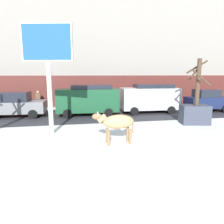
{
  "coord_description": "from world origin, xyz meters",
  "views": [
    {
      "loc": [
        -2.13,
        -7.09,
        3.1
      ],
      "look_at": [
        -0.08,
        3.67,
        1.1
      ],
      "focal_mm": 33.09,
      "sensor_mm": 36.0,
      "label": 1
    }
  ],
  "objects_px": {
    "car_silver_van": "(150,98)",
    "pedestrian_near_billboard": "(38,101)",
    "bare_tree_left_lot": "(197,89)",
    "dumpster": "(194,114)",
    "cow_tan": "(117,122)",
    "car_darkgreen_van": "(88,99)",
    "car_navy_hatchback": "(207,100)",
    "car_grey_sedan": "(16,105)",
    "billboard": "(47,49)"
  },
  "relations": [
    {
      "from": "billboard",
      "to": "car_darkgreen_van",
      "type": "height_order",
      "value": "billboard"
    },
    {
      "from": "car_navy_hatchback",
      "to": "dumpster",
      "type": "height_order",
      "value": "car_navy_hatchback"
    },
    {
      "from": "car_silver_van",
      "to": "car_navy_hatchback",
      "type": "relative_size",
      "value": 1.31
    },
    {
      "from": "cow_tan",
      "to": "billboard",
      "type": "height_order",
      "value": "billboard"
    },
    {
      "from": "cow_tan",
      "to": "car_grey_sedan",
      "type": "relative_size",
      "value": 0.45
    },
    {
      "from": "car_grey_sedan",
      "to": "car_navy_hatchback",
      "type": "height_order",
      "value": "car_navy_hatchback"
    },
    {
      "from": "car_navy_hatchback",
      "to": "bare_tree_left_lot",
      "type": "height_order",
      "value": "bare_tree_left_lot"
    },
    {
      "from": "car_grey_sedan",
      "to": "bare_tree_left_lot",
      "type": "relative_size",
      "value": 1.05
    },
    {
      "from": "cow_tan",
      "to": "billboard",
      "type": "xyz_separation_m",
      "value": [
        -3.06,
        2.21,
        3.32
      ]
    },
    {
      "from": "cow_tan",
      "to": "bare_tree_left_lot",
      "type": "xyz_separation_m",
      "value": [
        5.66,
        2.78,
        1.22
      ]
    },
    {
      "from": "pedestrian_near_billboard",
      "to": "bare_tree_left_lot",
      "type": "xyz_separation_m",
      "value": [
        10.48,
        -6.81,
        1.34
      ]
    },
    {
      "from": "billboard",
      "to": "bare_tree_left_lot",
      "type": "height_order",
      "value": "billboard"
    },
    {
      "from": "car_darkgreen_van",
      "to": "car_navy_hatchback",
      "type": "distance_m",
      "value": 10.02
    },
    {
      "from": "car_navy_hatchback",
      "to": "pedestrian_near_billboard",
      "type": "height_order",
      "value": "car_navy_hatchback"
    },
    {
      "from": "bare_tree_left_lot",
      "to": "cow_tan",
      "type": "bearing_deg",
      "value": -153.85
    },
    {
      "from": "car_darkgreen_van",
      "to": "bare_tree_left_lot",
      "type": "relative_size",
      "value": 1.15
    },
    {
      "from": "cow_tan",
      "to": "dumpster",
      "type": "bearing_deg",
      "value": 26.96
    },
    {
      "from": "car_silver_van",
      "to": "car_grey_sedan",
      "type": "bearing_deg",
      "value": 178.88
    },
    {
      "from": "car_silver_van",
      "to": "dumpster",
      "type": "distance_m",
      "value": 4.49
    },
    {
      "from": "bare_tree_left_lot",
      "to": "dumpster",
      "type": "xyz_separation_m",
      "value": [
        -0.02,
        0.09,
        -1.62
      ]
    },
    {
      "from": "car_darkgreen_van",
      "to": "dumpster",
      "type": "bearing_deg",
      "value": -32.36
    },
    {
      "from": "cow_tan",
      "to": "pedestrian_near_billboard",
      "type": "xyz_separation_m",
      "value": [
        -4.82,
        9.59,
        -0.11
      ]
    },
    {
      "from": "car_darkgreen_van",
      "to": "pedestrian_near_billboard",
      "type": "height_order",
      "value": "car_darkgreen_van"
    },
    {
      "from": "cow_tan",
      "to": "car_darkgreen_van",
      "type": "xyz_separation_m",
      "value": [
        -0.77,
        6.94,
        0.25
      ]
    },
    {
      "from": "car_grey_sedan",
      "to": "dumpster",
      "type": "distance_m",
      "value": 12.52
    },
    {
      "from": "car_silver_van",
      "to": "bare_tree_left_lot",
      "type": "relative_size",
      "value": 1.15
    },
    {
      "from": "car_navy_hatchback",
      "to": "car_silver_van",
      "type": "bearing_deg",
      "value": 176.26
    },
    {
      "from": "cow_tan",
      "to": "car_grey_sedan",
      "type": "xyz_separation_m",
      "value": [
        -6.06,
        7.29,
        -0.09
      ]
    },
    {
      "from": "cow_tan",
      "to": "car_navy_hatchback",
      "type": "height_order",
      "value": "car_navy_hatchback"
    },
    {
      "from": "car_darkgreen_van",
      "to": "car_silver_van",
      "type": "distance_m",
      "value": 5.03
    },
    {
      "from": "car_navy_hatchback",
      "to": "bare_tree_left_lot",
      "type": "distance_m",
      "value": 5.51
    },
    {
      "from": "billboard",
      "to": "car_silver_van",
      "type": "xyz_separation_m",
      "value": [
        7.31,
        4.88,
        -3.07
      ]
    },
    {
      "from": "car_silver_van",
      "to": "dumpster",
      "type": "relative_size",
      "value": 2.75
    },
    {
      "from": "bare_tree_left_lot",
      "to": "car_navy_hatchback",
      "type": "bearing_deg",
      "value": 48.08
    },
    {
      "from": "billboard",
      "to": "car_grey_sedan",
      "type": "relative_size",
      "value": 1.3
    },
    {
      "from": "billboard",
      "to": "car_grey_sedan",
      "type": "xyz_separation_m",
      "value": [
        -3.0,
        5.08,
        -3.41
      ]
    },
    {
      "from": "car_silver_van",
      "to": "bare_tree_left_lot",
      "type": "xyz_separation_m",
      "value": [
        1.41,
        -4.31,
        0.98
      ]
    },
    {
      "from": "billboard",
      "to": "car_silver_van",
      "type": "relative_size",
      "value": 1.19
    },
    {
      "from": "billboard",
      "to": "bare_tree_left_lot",
      "type": "relative_size",
      "value": 1.37
    },
    {
      "from": "car_grey_sedan",
      "to": "billboard",
      "type": "bearing_deg",
      "value": -59.41
    },
    {
      "from": "billboard",
      "to": "car_grey_sedan",
      "type": "height_order",
      "value": "billboard"
    },
    {
      "from": "car_navy_hatchback",
      "to": "bare_tree_left_lot",
      "type": "bearing_deg",
      "value": -131.92
    },
    {
      "from": "pedestrian_near_billboard",
      "to": "dumpster",
      "type": "relative_size",
      "value": 1.02
    },
    {
      "from": "car_silver_van",
      "to": "car_darkgreen_van",
      "type": "bearing_deg",
      "value": -178.27
    },
    {
      "from": "billboard",
      "to": "car_darkgreen_van",
      "type": "distance_m",
      "value": 6.08
    },
    {
      "from": "billboard",
      "to": "bare_tree_left_lot",
      "type": "distance_m",
      "value": 8.99
    },
    {
      "from": "car_silver_van",
      "to": "pedestrian_near_billboard",
      "type": "relative_size",
      "value": 2.7
    },
    {
      "from": "car_darkgreen_van",
      "to": "car_silver_van",
      "type": "height_order",
      "value": "same"
    },
    {
      "from": "car_grey_sedan",
      "to": "car_silver_van",
      "type": "distance_m",
      "value": 10.32
    },
    {
      "from": "dumpster",
      "to": "bare_tree_left_lot",
      "type": "bearing_deg",
      "value": -80.37
    }
  ]
}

